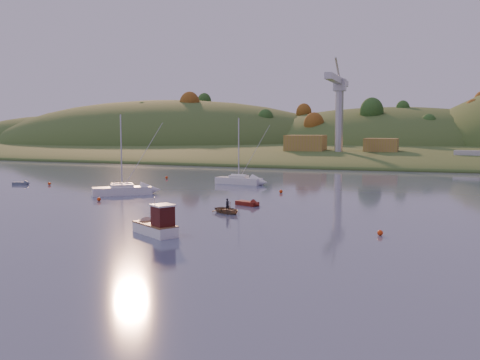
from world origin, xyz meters
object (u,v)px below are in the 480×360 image
(grey_dinghy, at_px, (24,183))
(sailboat_near, at_px, (122,190))
(canoe, at_px, (228,210))
(red_tender, at_px, (251,204))
(fishing_boat, at_px, (153,224))
(sailboat_far, at_px, (239,180))

(grey_dinghy, bearing_deg, sailboat_near, -33.59)
(canoe, distance_m, grey_dinghy, 45.26)
(canoe, bearing_deg, grey_dinghy, 99.11)
(red_tender, bearing_deg, fishing_boat, -76.14)
(sailboat_near, relative_size, sailboat_far, 1.02)
(fishing_boat, xyz_separation_m, sailboat_near, (-17.47, 22.94, -0.10))
(sailboat_near, bearing_deg, grey_dinghy, 125.88)
(canoe, bearing_deg, sailboat_near, 93.00)
(sailboat_far, distance_m, red_tender, 24.81)
(canoe, distance_m, red_tender, 6.21)
(sailboat_far, xyz_separation_m, red_tender, (9.79, -22.79, -0.47))
(fishing_boat, relative_size, sailboat_near, 0.53)
(sailboat_far, bearing_deg, grey_dinghy, -149.87)
(canoe, bearing_deg, red_tender, 23.79)
(canoe, bearing_deg, fishing_boat, -159.37)
(fishing_boat, distance_m, grey_dinghy, 49.54)
(sailboat_near, bearing_deg, red_tender, -49.72)
(sailboat_far, distance_m, canoe, 30.35)
(grey_dinghy, bearing_deg, red_tender, -31.52)
(fishing_boat, relative_size, sailboat_far, 0.55)
(fishing_boat, distance_m, red_tender, 19.23)
(sailboat_near, bearing_deg, fishing_boat, -91.49)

